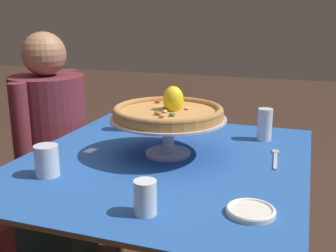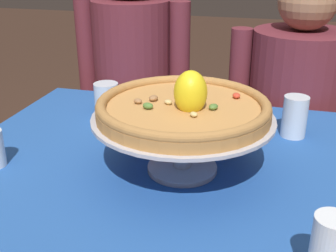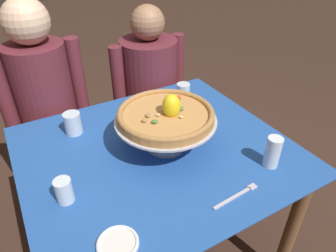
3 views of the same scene
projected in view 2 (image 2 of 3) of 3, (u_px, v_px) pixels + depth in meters
name	position (u px, v px, depth m)	size (l,w,h in m)	color
dining_table	(164.00, 205.00, 1.09)	(1.11, 1.00, 0.74)	brown
pizza_stand	(183.00, 129.00, 1.00)	(0.42, 0.42, 0.14)	#B7B7C1
pizza	(184.00, 106.00, 0.97)	(0.40, 0.40, 0.11)	#BC8447
water_glass_back_right	(294.00, 119.00, 1.20)	(0.07, 0.07, 0.12)	silver
water_glass_back_left	(107.00, 100.00, 1.36)	(0.08, 0.08, 0.10)	silver
sugar_packet	(183.00, 122.00, 1.31)	(0.05, 0.04, 0.01)	silver
diner_left	(134.00, 107.00, 1.80)	(0.47, 0.33, 1.28)	maroon
diner_right	(292.00, 131.00, 1.67)	(0.51, 0.37, 1.17)	#1E3833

